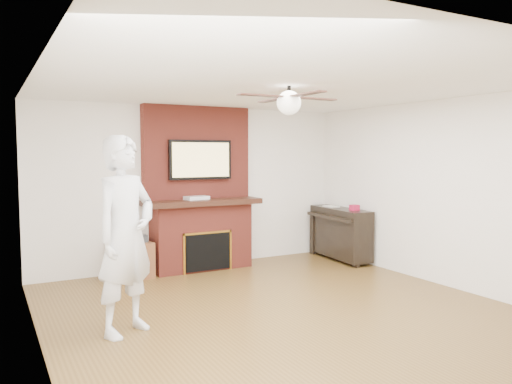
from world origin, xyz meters
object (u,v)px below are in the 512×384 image
side_table (130,258)px  piano (340,232)px  person (126,235)px  fireplace (200,204)px

side_table → piano: piano is taller
person → piano: person is taller
side_table → piano: 3.43m
piano → person: bearing=-152.3°
fireplace → person: 2.83m
fireplace → side_table: bearing=-176.5°
fireplace → side_table: 1.31m
fireplace → piano: bearing=-13.5°
side_table → fireplace: bearing=-4.0°
fireplace → person: (-1.70, -2.26, -0.02)m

